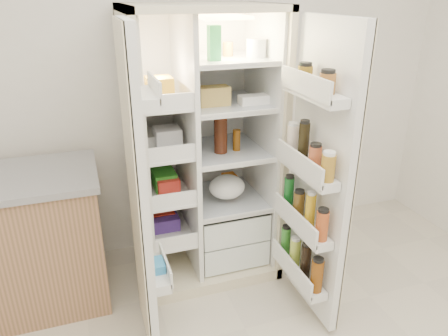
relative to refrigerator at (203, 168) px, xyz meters
name	(u,v)px	position (x,y,z in m)	size (l,w,h in m)	color
wall_back	(191,70)	(0.02, 0.35, 0.61)	(4.00, 0.02, 2.70)	white
refrigerator	(203,168)	(0.00, 0.00, 0.00)	(0.92, 0.70, 1.80)	beige
freezer_door	(139,197)	(-0.52, -0.60, 0.15)	(0.15, 0.40, 1.72)	silver
fridge_door	(317,181)	(0.46, -0.69, 0.13)	(0.17, 0.58, 1.72)	silver
kitchen_counter	(1,245)	(-1.31, -0.08, -0.30)	(1.21, 0.65, 0.88)	#9F6E4F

